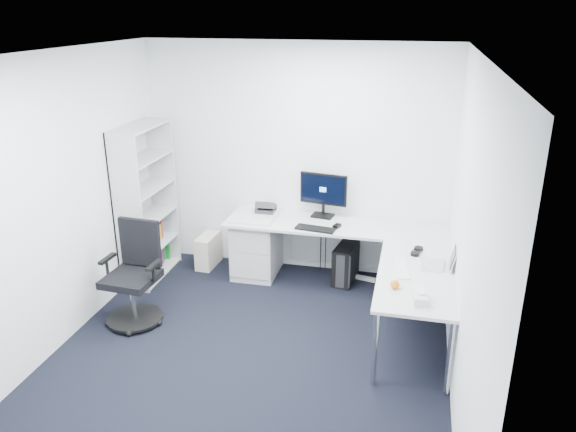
% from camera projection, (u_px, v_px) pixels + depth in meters
% --- Properties ---
extents(ground, '(4.20, 4.20, 0.00)m').
position_uv_depth(ground, '(246.00, 361.00, 5.12)').
color(ground, black).
extents(ceiling, '(4.20, 4.20, 0.00)m').
position_uv_depth(ceiling, '(236.00, 55.00, 4.17)').
color(ceiling, white).
extents(wall_back, '(3.60, 0.02, 2.70)m').
position_uv_depth(wall_back, '(296.00, 160.00, 6.56)').
color(wall_back, white).
rests_on(wall_back, ground).
extents(wall_front, '(3.60, 0.02, 2.70)m').
position_uv_depth(wall_front, '(111.00, 377.00, 2.73)').
color(wall_front, white).
rests_on(wall_front, ground).
extents(wall_left, '(0.02, 4.20, 2.70)m').
position_uv_depth(wall_left, '(50.00, 207.00, 5.03)').
color(wall_left, white).
rests_on(wall_left, ground).
extents(wall_right, '(0.02, 4.20, 2.70)m').
position_uv_depth(wall_right, '(468.00, 244.00, 4.26)').
color(wall_right, white).
rests_on(wall_right, ground).
extents(l_desk, '(2.52, 1.41, 0.74)m').
position_uv_depth(l_desk, '(331.00, 266.00, 6.15)').
color(l_desk, '#BBBDBE').
rests_on(l_desk, ground).
extents(drawer_pedestal, '(0.50, 0.62, 0.76)m').
position_uv_depth(drawer_pedestal, '(257.00, 244.00, 6.70)').
color(drawer_pedestal, '#BBBDBE').
rests_on(drawer_pedestal, ground).
extents(bookshelf, '(0.35, 0.91, 1.82)m').
position_uv_depth(bookshelf, '(146.00, 203.00, 6.47)').
color(bookshelf, '#BCBFBF').
rests_on(bookshelf, ground).
extents(task_chair, '(0.62, 0.62, 1.05)m').
position_uv_depth(task_chair, '(131.00, 276.00, 5.58)').
color(task_chair, black).
rests_on(task_chair, ground).
extents(black_pc_tower, '(0.28, 0.49, 0.45)m').
position_uv_depth(black_pc_tower, '(346.00, 263.00, 6.55)').
color(black_pc_tower, black).
rests_on(black_pc_tower, ground).
extents(beige_pc_tower, '(0.21, 0.43, 0.40)m').
position_uv_depth(beige_pc_tower, '(208.00, 251.00, 6.96)').
color(beige_pc_tower, beige).
rests_on(beige_pc_tower, ground).
extents(power_strip, '(0.34, 0.13, 0.04)m').
position_uv_depth(power_strip, '(362.00, 278.00, 6.65)').
color(power_strip, silver).
rests_on(power_strip, ground).
extents(monitor, '(0.58, 0.26, 0.53)m').
position_uv_depth(monitor, '(323.00, 195.00, 6.46)').
color(monitor, black).
rests_on(monitor, l_desk).
extents(black_keyboard, '(0.45, 0.21, 0.02)m').
position_uv_depth(black_keyboard, '(315.00, 229.00, 6.16)').
color(black_keyboard, black).
rests_on(black_keyboard, l_desk).
extents(mouse, '(0.09, 0.12, 0.03)m').
position_uv_depth(mouse, '(337.00, 226.00, 6.22)').
color(mouse, black).
rests_on(mouse, l_desk).
extents(desk_phone, '(0.22, 0.22, 0.15)m').
position_uv_depth(desk_phone, '(266.00, 207.00, 6.63)').
color(desk_phone, '#28272A').
rests_on(desk_phone, l_desk).
extents(laptop, '(0.32, 0.31, 0.21)m').
position_uv_depth(laptop, '(433.00, 255.00, 5.28)').
color(laptop, silver).
rests_on(laptop, l_desk).
extents(white_keyboard, '(0.19, 0.45, 0.01)m').
position_uv_depth(white_keyboard, '(401.00, 269.00, 5.24)').
color(white_keyboard, silver).
rests_on(white_keyboard, l_desk).
extents(headphones, '(0.18, 0.23, 0.06)m').
position_uv_depth(headphones, '(417.00, 250.00, 5.58)').
color(headphones, black).
rests_on(headphones, l_desk).
extents(orange_fruit, '(0.08, 0.08, 0.08)m').
position_uv_depth(orange_fruit, '(395.00, 284.00, 4.87)').
color(orange_fruit, orange).
rests_on(orange_fruit, l_desk).
extents(tissue_box, '(0.14, 0.23, 0.08)m').
position_uv_depth(tissue_box, '(420.00, 298.00, 4.66)').
color(tissue_box, silver).
rests_on(tissue_box, l_desk).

